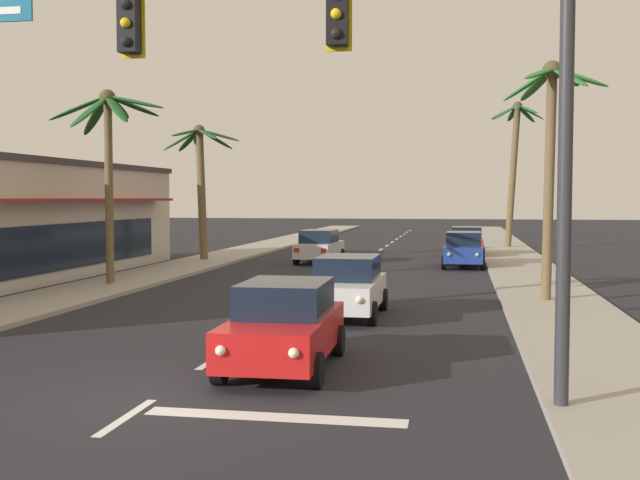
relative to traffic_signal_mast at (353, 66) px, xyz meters
The scene contains 14 objects.
ground_plane 6.28m from the traffic_signal_mast, behind, with size 220.00×220.00×0.00m, color #232328.
sidewalk_right 20.85m from the traffic_signal_mast, 76.95° to the left, with size 3.20×110.00×0.14m, color #9E998E.
sidewalk_left 23.15m from the traffic_signal_mast, 119.35° to the left, with size 3.20×110.00×0.14m, color #9E998E.
lane_markings 19.88m from the traffic_signal_mast, 98.38° to the left, with size 4.28×87.01×0.01m.
traffic_signal_mast is the anchor object (origin of this frame).
sedan_lead_at_stop_bar 5.33m from the traffic_signal_mast, 125.38° to the left, with size 2.01×4.47×1.68m.
sedan_third_in_queue 10.19m from the traffic_signal_mast, 98.70° to the left, with size 1.95×4.45×1.68m.
sedan_oncoming_far 27.27m from the traffic_signal_mast, 101.39° to the left, with size 2.08×4.50×1.68m.
sedan_parked_nearest_kerb 25.62m from the traffic_signal_mast, 85.73° to the left, with size 1.99×4.47×1.68m.
sedan_parked_mid_kerb 32.12m from the traffic_signal_mast, 86.25° to the left, with size 1.99×4.47×1.68m.
palm_left_second 18.27m from the traffic_signal_mast, 127.13° to the left, with size 4.47×4.23×7.26m.
palm_left_third 28.30m from the traffic_signal_mast, 113.82° to the left, with size 3.82×4.04×7.04m.
palm_right_second 13.38m from the traffic_signal_mast, 70.77° to the left, with size 3.17×3.06×7.50m.
palm_right_farthest 39.48m from the traffic_signal_mast, 82.55° to the left, with size 3.43×3.65×9.47m.
Camera 1 is at (4.90, -11.74, 3.30)m, focal length 43.36 mm.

